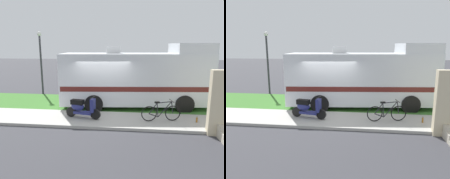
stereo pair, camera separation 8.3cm
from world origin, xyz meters
The scene contains 9 objects.
ground_plane centered at (0.00, 0.00, 0.00)m, with size 80.00×80.00×0.00m, color #38383D.
sidewalk centered at (0.00, -1.20, 0.06)m, with size 24.00×2.00×0.12m.
grass_strip centered at (0.00, 1.50, 0.04)m, with size 24.00×3.40×0.08m.
motorhome_rv centered at (1.56, 1.23, 1.58)m, with size 7.64×3.07×3.33m.
scooter centered at (-0.80, -1.22, 0.58)m, with size 1.59×0.59×0.97m.
bicycle centered at (2.58, -1.23, 0.49)m, with size 1.64×0.52×0.88m.
pickup_truck_near centered at (1.69, 5.77, 1.00)m, with size 5.14×2.28×1.88m.
bottle_spare centered at (4.04, -1.22, 0.22)m, with size 0.07×0.07×0.25m.
street_lamp_post centered at (-4.73, 3.60, 2.49)m, with size 0.28×0.28×4.09m.
Camera 1 is at (1.53, -9.99, 3.24)m, focal length 34.53 mm.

